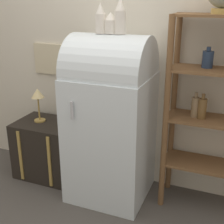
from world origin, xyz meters
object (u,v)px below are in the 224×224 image
Objects in this scene: refrigerator at (111,116)px; vase_center at (111,24)px; suitcase_trunk at (48,149)px; desk_lamp at (38,97)px; vase_right at (120,17)px; vase_left at (100,19)px.

vase_center reaches higher than refrigerator.
suitcase_trunk is at bearing 175.87° from vase_center.
suitcase_trunk is at bearing -5.82° from desk_lamp.
vase_right is 0.81× the size of desk_lamp.
vase_left is 1.42× the size of vase_center.
vase_center reaches higher than suitcase_trunk.
refrigerator reaches higher than suitcase_trunk.
refrigerator is 5.40× the size of vase_right.
vase_right reaches higher than desk_lamp.
vase_left is at bearing -169.18° from refrigerator.
vase_center is at bearing 100.63° from refrigerator.
vase_right reaches higher than refrigerator.
vase_left reaches higher than desk_lamp.
vase_left is at bearing -6.39° from suitcase_trunk.
suitcase_trunk is 2.59× the size of vase_left.
desk_lamp is at bearing 175.92° from vase_right.
refrigerator is 0.84m from vase_right.
refrigerator is at bearing -178.74° from vase_right.
suitcase_trunk is at bearing 176.08° from vase_right.
vase_center is 0.60× the size of vase_right.
desk_lamp is at bearing 174.18° from suitcase_trunk.
vase_left reaches higher than refrigerator.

